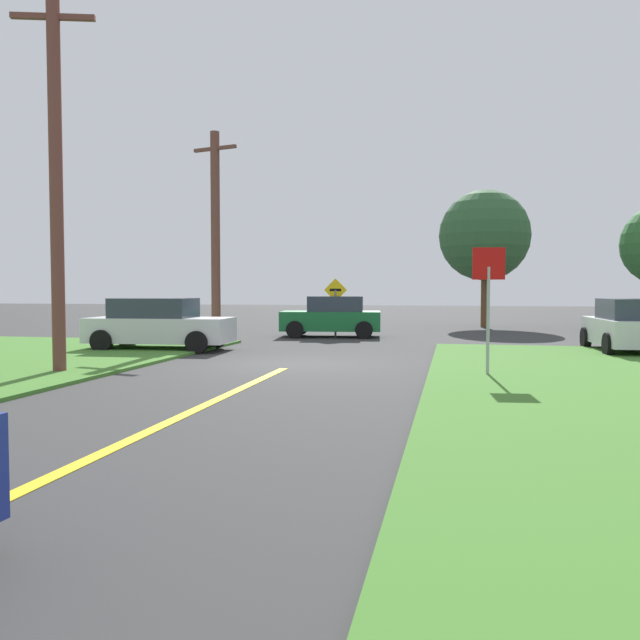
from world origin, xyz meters
The scene contains 10 objects.
ground_plane centered at (0.00, 0.00, 0.00)m, with size 120.00×120.00×0.00m, color #343434.
lane_stripe_center centered at (0.00, -8.00, 0.01)m, with size 0.20×14.00×0.01m, color yellow.
stop_sign centered at (4.68, -1.58, 1.93)m, with size 0.68×0.12×2.79m.
parked_car_near_building centered at (-5.00, 2.71, 0.80)m, with size 4.48×2.13×1.62m.
car_on_crossroad centered at (9.13, 4.69, 0.80)m, with size 2.28×3.94×1.62m.
car_approaching_junction centered at (-0.79, 9.45, 0.80)m, with size 4.12×2.50×1.62m.
utility_pole_near centered at (-4.67, -2.94, 4.39)m, with size 1.76×0.62×8.52m.
utility_pole_mid centered at (-4.56, 6.53, 3.89)m, with size 1.77×0.57×7.59m.
direction_sign centered at (-0.57, 8.99, 1.44)m, with size 0.91×0.08×2.32m.
oak_tree_left centered at (5.43, 17.45, 4.57)m, with size 4.49×4.49×6.82m.
Camera 1 is at (3.96, -15.88, 1.90)m, focal length 36.36 mm.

